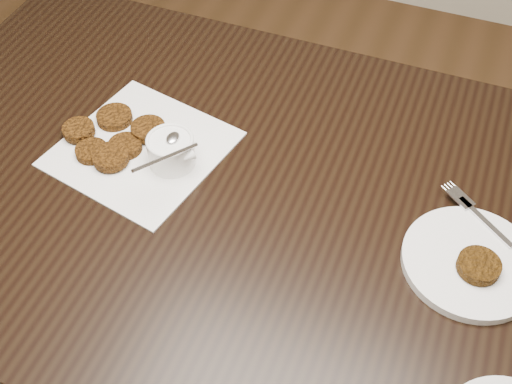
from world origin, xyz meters
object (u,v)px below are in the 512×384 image
Objects in this scene: table at (247,304)px; sauce_ramekin at (169,139)px; plate_with_patty at (472,259)px; napkin at (142,149)px.

table is 11.79× the size of sauce_ramekin.
table is 6.46× the size of plate_with_patty.
sauce_ramekin is at bearing 177.03° from plate_with_patty.
sauce_ramekin is 0.55× the size of plate_with_patty.
napkin is 0.09m from sauce_ramekin.
sauce_ramekin reaches higher than napkin.
napkin is at bearing 176.35° from plate_with_patty.
napkin is 2.36× the size of sauce_ramekin.
plate_with_patty reaches higher than napkin.
sauce_ramekin reaches higher than plate_with_patty.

